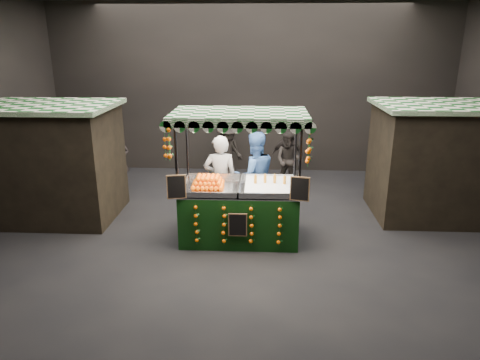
{
  "coord_description": "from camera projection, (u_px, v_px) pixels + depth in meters",
  "views": [
    {
      "loc": [
        0.34,
        -8.29,
        3.94
      ],
      "look_at": [
        -0.1,
        0.44,
        1.12
      ],
      "focal_mm": 32.74,
      "sensor_mm": 36.0,
      "label": 1
    }
  ],
  "objects": [
    {
      "name": "neighbour_stall_left",
      "position": [
        51.0,
        161.0,
        9.86
      ],
      "size": [
        3.0,
        2.2,
        2.6
      ],
      "color": "black",
      "rests_on": "ground"
    },
    {
      "name": "juice_stall",
      "position": [
        240.0,
        201.0,
        8.82
      ],
      "size": [
        2.71,
        1.59,
        2.62
      ],
      "color": "black",
      "rests_on": "ground"
    },
    {
      "name": "shopper_0",
      "position": [
        118.0,
        161.0,
        11.79
      ],
      "size": [
        0.64,
        0.47,
        1.62
      ],
      "rotation": [
        0.0,
        0.0,
        0.15
      ],
      "color": "#2B2423",
      "rests_on": "ground"
    },
    {
      "name": "ground",
      "position": [
        244.0,
        237.0,
        9.11
      ],
      "size": [
        12.0,
        12.0,
        0.0
      ],
      "primitive_type": "plane",
      "color": "black",
      "rests_on": "ground"
    },
    {
      "name": "shopper_2",
      "position": [
        288.0,
        155.0,
        12.44
      ],
      "size": [
        0.95,
        0.49,
        1.56
      ],
      "rotation": [
        0.0,
        0.0,
        3.02
      ],
      "color": "#2D2624",
      "rests_on": "ground"
    },
    {
      "name": "market_hall",
      "position": [
        244.0,
        71.0,
        8.07
      ],
      "size": [
        12.1,
        10.1,
        5.05
      ],
      "color": "black",
      "rests_on": "ground"
    },
    {
      "name": "shopper_3",
      "position": [
        228.0,
        153.0,
        12.48
      ],
      "size": [
        1.16,
        1.24,
        1.68
      ],
      "rotation": [
        0.0,
        0.0,
        0.91
      ],
      "color": "#292421",
      "rests_on": "ground"
    },
    {
      "name": "shopper_1",
      "position": [
        289.0,
        161.0,
        11.89
      ],
      "size": [
        0.9,
        0.78,
        1.57
      ],
      "rotation": [
        0.0,
        0.0,
        -0.28
      ],
      "color": "#2D2825",
      "rests_on": "ground"
    },
    {
      "name": "neighbour_stall_right",
      "position": [
        440.0,
        161.0,
        9.92
      ],
      "size": [
        3.0,
        2.2,
        2.6
      ],
      "color": "black",
      "rests_on": "ground"
    },
    {
      "name": "shopper_4",
      "position": [
        226.0,
        151.0,
        12.82
      ],
      "size": [
        0.8,
        0.54,
        1.6
      ],
      "rotation": [
        0.0,
        0.0,
        3.18
      ],
      "color": "black",
      "rests_on": "ground"
    },
    {
      "name": "vendor_grey",
      "position": [
        220.0,
        180.0,
        9.57
      ],
      "size": [
        0.76,
        0.53,
        2.0
      ],
      "rotation": [
        0.0,
        0.0,
        3.21
      ],
      "color": "gray",
      "rests_on": "ground"
    },
    {
      "name": "vendor_blue",
      "position": [
        254.0,
        177.0,
        9.72
      ],
      "size": [
        1.18,
        1.05,
        2.04
      ],
      "rotation": [
        0.0,
        0.0,
        3.46
      ],
      "color": "#2B4C8A",
      "rests_on": "ground"
    }
  ]
}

